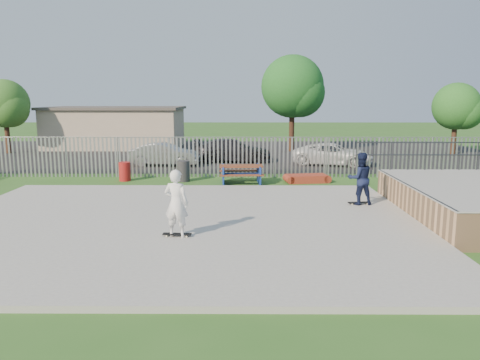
{
  "coord_description": "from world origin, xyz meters",
  "views": [
    {
      "loc": [
        2.04,
        -14.09,
        3.97
      ],
      "look_at": [
        1.94,
        2.0,
        1.1
      ],
      "focal_mm": 35.0,
      "sensor_mm": 36.0,
      "label": 1
    }
  ],
  "objects_px": {
    "picnic_table": "(241,174)",
    "trash_bin_red": "(125,171)",
    "trash_bin_grey": "(183,171)",
    "tree_left": "(5,104)",
    "funbox": "(307,178)",
    "skater_white": "(176,203)",
    "car_white": "(333,154)",
    "tree_mid": "(292,87)",
    "tree_right": "(456,107)",
    "skater_navy": "(360,179)",
    "car_dark": "(233,150)",
    "car_silver": "(165,154)"
  },
  "relations": [
    {
      "from": "funbox",
      "to": "car_dark",
      "type": "height_order",
      "value": "car_dark"
    },
    {
      "from": "funbox",
      "to": "trash_bin_red",
      "type": "distance_m",
      "value": 8.68
    },
    {
      "from": "tree_right",
      "to": "skater_navy",
      "type": "bearing_deg",
      "value": -123.14
    },
    {
      "from": "trash_bin_grey",
      "to": "car_silver",
      "type": "relative_size",
      "value": 0.25
    },
    {
      "from": "funbox",
      "to": "skater_white",
      "type": "relative_size",
      "value": 1.01
    },
    {
      "from": "car_silver",
      "to": "skater_white",
      "type": "relative_size",
      "value": 2.14
    },
    {
      "from": "tree_mid",
      "to": "skater_navy",
      "type": "bearing_deg",
      "value": -88.05
    },
    {
      "from": "funbox",
      "to": "skater_white",
      "type": "height_order",
      "value": "skater_white"
    },
    {
      "from": "funbox",
      "to": "car_white",
      "type": "distance_m",
      "value": 5.99
    },
    {
      "from": "trash_bin_red",
      "to": "tree_left",
      "type": "bearing_deg",
      "value": 135.09
    },
    {
      "from": "skater_white",
      "to": "car_white",
      "type": "bearing_deg",
      "value": -101.99
    },
    {
      "from": "picnic_table",
      "to": "car_white",
      "type": "distance_m",
      "value": 7.91
    },
    {
      "from": "picnic_table",
      "to": "trash_bin_grey",
      "type": "xyz_separation_m",
      "value": [
        -2.74,
        0.48,
        0.06
      ]
    },
    {
      "from": "trash_bin_grey",
      "to": "skater_white",
      "type": "bearing_deg",
      "value": -83.97
    },
    {
      "from": "trash_bin_grey",
      "to": "car_white",
      "type": "relative_size",
      "value": 0.21
    },
    {
      "from": "car_white",
      "to": "car_silver",
      "type": "bearing_deg",
      "value": 108.26
    },
    {
      "from": "trash_bin_red",
      "to": "car_silver",
      "type": "xyz_separation_m",
      "value": [
        1.11,
        4.87,
        0.23
      ]
    },
    {
      "from": "funbox",
      "to": "skater_navy",
      "type": "xyz_separation_m",
      "value": [
        1.17,
        -5.22,
        0.91
      ]
    },
    {
      "from": "skater_white",
      "to": "trash_bin_red",
      "type": "bearing_deg",
      "value": -54.37
    },
    {
      "from": "tree_left",
      "to": "skater_white",
      "type": "relative_size",
      "value": 2.76
    },
    {
      "from": "funbox",
      "to": "car_white",
      "type": "bearing_deg",
      "value": 58.82
    },
    {
      "from": "tree_left",
      "to": "skater_navy",
      "type": "bearing_deg",
      "value": -38.39
    },
    {
      "from": "skater_white",
      "to": "car_silver",
      "type": "bearing_deg",
      "value": -65.57
    },
    {
      "from": "tree_mid",
      "to": "tree_right",
      "type": "height_order",
      "value": "tree_mid"
    },
    {
      "from": "trash_bin_red",
      "to": "skater_navy",
      "type": "xyz_separation_m",
      "value": [
        9.84,
        -5.54,
        0.64
      ]
    },
    {
      "from": "car_silver",
      "to": "skater_navy",
      "type": "distance_m",
      "value": 13.59
    },
    {
      "from": "car_silver",
      "to": "skater_white",
      "type": "height_order",
      "value": "skater_white"
    },
    {
      "from": "funbox",
      "to": "trash_bin_red",
      "type": "relative_size",
      "value": 2.1
    },
    {
      "from": "car_white",
      "to": "trash_bin_red",
      "type": "bearing_deg",
      "value": 131.78
    },
    {
      "from": "car_white",
      "to": "tree_right",
      "type": "xyz_separation_m",
      "value": [
        9.32,
        5.19,
        2.66
      ]
    },
    {
      "from": "picnic_table",
      "to": "trash_bin_red",
      "type": "bearing_deg",
      "value": 170.56
    },
    {
      "from": "funbox",
      "to": "trash_bin_grey",
      "type": "xyz_separation_m",
      "value": [
        -5.84,
        0.2,
        0.31
      ]
    },
    {
      "from": "funbox",
      "to": "tree_left",
      "type": "bearing_deg",
      "value": 141.13
    },
    {
      "from": "picnic_table",
      "to": "trash_bin_grey",
      "type": "bearing_deg",
      "value": 166.8
    },
    {
      "from": "trash_bin_red",
      "to": "tree_left",
      "type": "relative_size",
      "value": 0.17
    },
    {
      "from": "picnic_table",
      "to": "tree_mid",
      "type": "bearing_deg",
      "value": 71.06
    },
    {
      "from": "trash_bin_red",
      "to": "car_dark",
      "type": "relative_size",
      "value": 0.19
    },
    {
      "from": "picnic_table",
      "to": "funbox",
      "type": "bearing_deg",
      "value": 2.02
    },
    {
      "from": "picnic_table",
      "to": "funbox",
      "type": "height_order",
      "value": "picnic_table"
    },
    {
      "from": "tree_right",
      "to": "trash_bin_red",
      "type": "bearing_deg",
      "value": -152.82
    },
    {
      "from": "trash_bin_red",
      "to": "picnic_table",
      "type": "bearing_deg",
      "value": -6.2
    },
    {
      "from": "picnic_table",
      "to": "trash_bin_grey",
      "type": "height_order",
      "value": "trash_bin_grey"
    },
    {
      "from": "picnic_table",
      "to": "trash_bin_red",
      "type": "distance_m",
      "value": 5.6
    },
    {
      "from": "trash_bin_grey",
      "to": "tree_left",
      "type": "relative_size",
      "value": 0.19
    },
    {
      "from": "car_dark",
      "to": "car_white",
      "type": "height_order",
      "value": "car_dark"
    },
    {
      "from": "car_silver",
      "to": "tree_left",
      "type": "height_order",
      "value": "tree_left"
    },
    {
      "from": "picnic_table",
      "to": "tree_right",
      "type": "height_order",
      "value": "tree_right"
    },
    {
      "from": "funbox",
      "to": "car_silver",
      "type": "height_order",
      "value": "car_silver"
    },
    {
      "from": "funbox",
      "to": "tree_right",
      "type": "relative_size",
      "value": 0.38
    },
    {
      "from": "funbox",
      "to": "tree_mid",
      "type": "relative_size",
      "value": 0.27
    }
  ]
}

